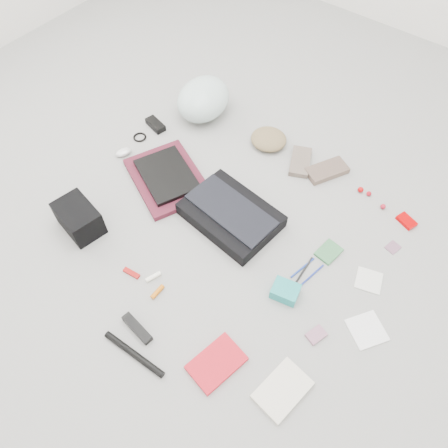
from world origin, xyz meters
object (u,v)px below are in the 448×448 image
Objects in this scene: book_red at (216,363)px; accordion_wallet at (285,291)px; camera_bag at (79,218)px; bike_helmet at (203,99)px; laptop at (167,175)px; messenger_bag at (231,215)px.

book_red is 0.40m from accordion_wallet.
camera_bag reaches higher than accordion_wallet.
accordion_wallet is at bearing 28.05° from camera_bag.
accordion_wallet is at bearing 94.69° from book_red.
bike_helmet is at bearing 133.04° from accordion_wallet.
accordion_wallet is (0.80, -0.17, -0.01)m from laptop.
bike_helmet is (-0.56, 0.49, 0.06)m from messenger_bag.
camera_bag is at bearing -95.96° from bike_helmet.
book_red is at bearing -12.48° from laptop.
laptop is at bearing -79.99° from bike_helmet.
book_red is 1.88× the size of accordion_wallet.
camera_bag is 0.89m from book_red.
accordion_wallet is at bearing 12.60° from laptop.
bike_helmet is (-0.17, 0.49, 0.06)m from laptop.
camera_bag is (-0.12, -0.45, 0.03)m from laptop.
messenger_bag is at bearing 24.39° from laptop.
bike_helmet reaches higher than messenger_bag.
laptop is 0.47m from camera_bag.
accordion_wallet is (0.92, 0.28, -0.04)m from camera_bag.
bike_helmet reaches higher than laptop.
messenger_bag is at bearing 133.71° from book_red.
messenger_bag is 0.68m from camera_bag.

